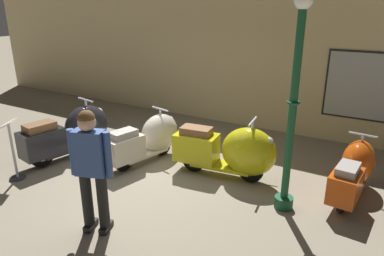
% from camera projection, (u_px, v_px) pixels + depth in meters
% --- Properties ---
extents(ground_plane, '(60.00, 60.00, 0.00)m').
position_uv_depth(ground_plane, '(148.00, 180.00, 6.20)').
color(ground_plane, gray).
extents(showroom_back_wall, '(18.00, 0.24, 3.30)m').
position_uv_depth(showroom_back_wall, '(238.00, 59.00, 8.68)').
color(showroom_back_wall, '#CCB784').
rests_on(showroom_back_wall, ground).
extents(scooter_0, '(0.85, 1.91, 1.13)m').
position_uv_depth(scooter_0, '(74.00, 132.00, 7.07)').
color(scooter_0, black).
rests_on(scooter_0, ground).
extents(scooter_1, '(0.82, 1.71, 1.01)m').
position_uv_depth(scooter_1, '(150.00, 138.00, 6.87)').
color(scooter_1, black).
rests_on(scooter_1, ground).
extents(scooter_2, '(1.88, 0.75, 1.12)m').
position_uv_depth(scooter_2, '(232.00, 151.00, 6.13)').
color(scooter_2, black).
rests_on(scooter_2, ground).
extents(scooter_3, '(0.58, 1.61, 0.96)m').
position_uv_depth(scooter_3, '(354.00, 170.00, 5.61)').
color(scooter_3, black).
rests_on(scooter_3, ground).
extents(lamppost, '(0.28, 0.28, 3.12)m').
position_uv_depth(lamppost, '(293.00, 108.00, 4.85)').
color(lamppost, '#144728').
rests_on(lamppost, ground).
extents(visitor_0, '(0.56, 0.36, 1.72)m').
position_uv_depth(visitor_0, '(91.00, 164.00, 4.51)').
color(visitor_0, black).
rests_on(visitor_0, ground).
extents(info_stanchion, '(0.37, 0.39, 1.10)m').
position_uv_depth(info_stanchion, '(14.00, 155.00, 6.12)').
color(info_stanchion, '#333338').
rests_on(info_stanchion, ground).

